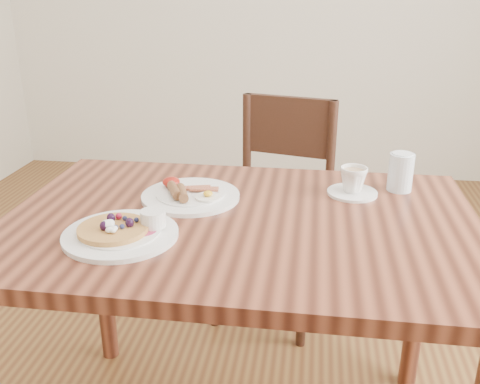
{
  "coord_description": "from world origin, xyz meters",
  "views": [
    {
      "loc": [
        0.18,
        -1.22,
        1.31
      ],
      "look_at": [
        0.0,
        0.0,
        0.82
      ],
      "focal_mm": 40.0,
      "sensor_mm": 36.0,
      "label": 1
    }
  ],
  "objects_px": {
    "chair_far": "(277,199)",
    "water_glass": "(401,172)",
    "dining_table": "(240,252)",
    "breakfast_plate": "(189,194)",
    "pancake_plate": "(122,231)",
    "teacup_saucer": "(353,183)"
  },
  "relations": [
    {
      "from": "chair_far",
      "to": "water_glass",
      "type": "bearing_deg",
      "value": 139.89
    },
    {
      "from": "dining_table",
      "to": "water_glass",
      "type": "distance_m",
      "value": 0.52
    },
    {
      "from": "breakfast_plate",
      "to": "pancake_plate",
      "type": "bearing_deg",
      "value": -111.44
    },
    {
      "from": "chair_far",
      "to": "pancake_plate",
      "type": "bearing_deg",
      "value": 85.17
    },
    {
      "from": "dining_table",
      "to": "water_glass",
      "type": "bearing_deg",
      "value": 31.17
    },
    {
      "from": "teacup_saucer",
      "to": "water_glass",
      "type": "relative_size",
      "value": 1.3
    },
    {
      "from": "pancake_plate",
      "to": "chair_far",
      "type": "bearing_deg",
      "value": 71.91
    },
    {
      "from": "dining_table",
      "to": "pancake_plate",
      "type": "distance_m",
      "value": 0.32
    },
    {
      "from": "water_glass",
      "to": "teacup_saucer",
      "type": "bearing_deg",
      "value": -159.23
    },
    {
      "from": "pancake_plate",
      "to": "breakfast_plate",
      "type": "bearing_deg",
      "value": 68.56
    },
    {
      "from": "dining_table",
      "to": "chair_far",
      "type": "height_order",
      "value": "chair_far"
    },
    {
      "from": "pancake_plate",
      "to": "water_glass",
      "type": "xyz_separation_m",
      "value": [
        0.68,
        0.4,
        0.04
      ]
    },
    {
      "from": "chair_far",
      "to": "pancake_plate",
      "type": "distance_m",
      "value": 1.0
    },
    {
      "from": "chair_far",
      "to": "teacup_saucer",
      "type": "height_order",
      "value": "chair_far"
    },
    {
      "from": "dining_table",
      "to": "water_glass",
      "type": "height_order",
      "value": "water_glass"
    },
    {
      "from": "dining_table",
      "to": "chair_far",
      "type": "xyz_separation_m",
      "value": [
        0.04,
        0.77,
        -0.16
      ]
    },
    {
      "from": "teacup_saucer",
      "to": "water_glass",
      "type": "bearing_deg",
      "value": 20.77
    },
    {
      "from": "dining_table",
      "to": "chair_far",
      "type": "distance_m",
      "value": 0.79
    },
    {
      "from": "dining_table",
      "to": "pancake_plate",
      "type": "bearing_deg",
      "value": -150.47
    },
    {
      "from": "pancake_plate",
      "to": "breakfast_plate",
      "type": "height_order",
      "value": "pancake_plate"
    },
    {
      "from": "breakfast_plate",
      "to": "dining_table",
      "type": "bearing_deg",
      "value": -34.59
    },
    {
      "from": "pancake_plate",
      "to": "teacup_saucer",
      "type": "distance_m",
      "value": 0.65
    }
  ]
}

